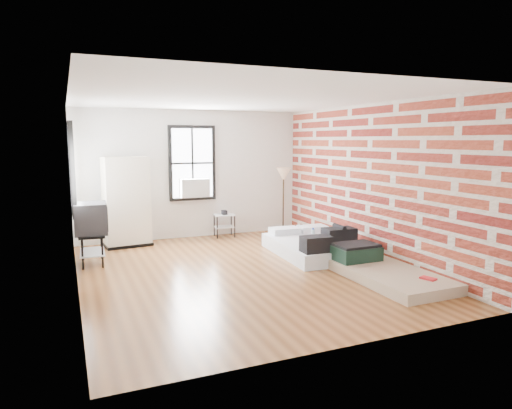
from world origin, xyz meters
name	(u,v)px	position (x,y,z in m)	size (l,w,h in m)	color
ground	(241,272)	(0.00, 0.00, 0.00)	(6.00, 6.00, 0.00)	brown
room_shell	(246,165)	(0.23, 0.36, 1.74)	(5.02, 6.02, 2.80)	silver
mattress_main	(317,245)	(1.74, 0.53, 0.17)	(1.56, 2.06, 0.64)	white
mattress_bare	(381,269)	(1.92, -1.15, 0.13)	(1.07, 2.02, 0.44)	tan
wardrobe	(126,202)	(-1.47, 2.65, 0.91)	(0.98, 0.63, 1.82)	black
side_table	(224,219)	(0.65, 2.72, 0.40)	(0.48, 0.40, 0.60)	black
floor_lamp	(283,178)	(2.08, 2.65, 1.28)	(0.32, 0.32, 1.51)	black
tv_stand	(91,220)	(-2.21, 1.47, 0.77)	(0.57, 0.78, 1.08)	black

